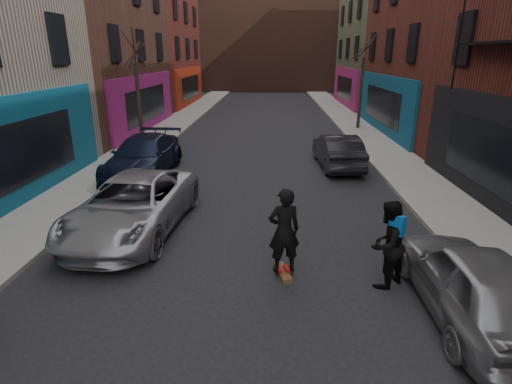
# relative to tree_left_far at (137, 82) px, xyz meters

# --- Properties ---
(sidewalk_left) EXTENTS (2.50, 84.00, 0.13)m
(sidewalk_left) POSITION_rel_tree_left_far_xyz_m (-0.05, 12.00, -3.31)
(sidewalk_left) COLOR gray
(sidewalk_left) RESTS_ON ground
(sidewalk_right) EXTENTS (2.50, 84.00, 0.13)m
(sidewalk_right) POSITION_rel_tree_left_far_xyz_m (12.45, 12.00, -3.31)
(sidewalk_right) COLOR gray
(sidewalk_right) RESTS_ON ground
(building_far) EXTENTS (40.00, 10.00, 14.00)m
(building_far) POSITION_rel_tree_left_far_xyz_m (6.20, 38.00, 3.62)
(building_far) COLOR #47281E
(building_far) RESTS_ON ground
(tree_left_far) EXTENTS (2.00, 2.00, 6.50)m
(tree_left_far) POSITION_rel_tree_left_far_xyz_m (0.00, 0.00, 0.00)
(tree_left_far) COLOR black
(tree_left_far) RESTS_ON sidewalk_left
(tree_right_far) EXTENTS (2.00, 2.00, 6.80)m
(tree_right_far) POSITION_rel_tree_left_far_xyz_m (12.40, 6.00, 0.15)
(tree_right_far) COLOR black
(tree_right_far) RESTS_ON sidewalk_right
(parked_left_far) EXTENTS (2.89, 5.62, 1.52)m
(parked_left_far) POSITION_rel_tree_left_far_xyz_m (3.00, -10.29, -2.62)
(parked_left_far) COLOR #9899A0
(parked_left_far) RESTS_ON ground
(parked_left_end) EXTENTS (2.33, 5.40, 1.55)m
(parked_left_end) POSITION_rel_tree_left_far_xyz_m (1.60, -4.86, -2.61)
(parked_left_end) COLOR black
(parked_left_end) RESTS_ON ground
(parked_right_far) EXTENTS (1.76, 4.32, 1.47)m
(parked_right_far) POSITION_rel_tree_left_far_xyz_m (10.52, -13.91, -2.65)
(parked_right_far) COLOR gray
(parked_right_far) RESTS_ON ground
(parked_right_end) EXTENTS (1.79, 4.45, 1.44)m
(parked_right_end) POSITION_rel_tree_left_far_xyz_m (9.63, -3.34, -2.66)
(parked_right_end) COLOR black
(parked_right_end) RESTS_ON ground
(skateboard) EXTENTS (0.41, 0.83, 0.10)m
(skateboard) POSITION_rel_tree_left_far_xyz_m (7.08, -12.51, -3.33)
(skateboard) COLOR brown
(skateboard) RESTS_ON ground
(skateboarder) EXTENTS (0.80, 0.62, 1.93)m
(skateboarder) POSITION_rel_tree_left_far_xyz_m (7.08, -12.51, -2.31)
(skateboarder) COLOR black
(skateboarder) RESTS_ON skateboard
(pedestrian) EXTENTS (1.17, 1.14, 1.90)m
(pedestrian) POSITION_rel_tree_left_far_xyz_m (9.20, -12.84, -2.42)
(pedestrian) COLOR black
(pedestrian) RESTS_ON ground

